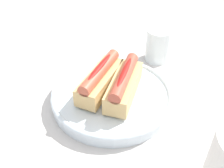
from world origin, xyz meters
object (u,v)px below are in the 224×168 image
object	(u,v)px
hotdog_back	(124,84)
serving_bowl	(112,96)
water_glass	(158,46)
hotdog_front	(100,79)

from	to	relation	value
hotdog_back	serving_bowl	bearing A→B (deg)	-77.39
water_glass	hotdog_front	bearing A→B (deg)	-9.93
serving_bowl	hotdog_front	xyz separation A→B (m)	(0.01, -0.03, 0.04)
hotdog_back	water_glass	world-z (taller)	hotdog_back
water_glass	serving_bowl	bearing A→B (deg)	-3.20
serving_bowl	hotdog_back	size ratio (longest dim) A/B	1.73
hotdog_front	hotdog_back	size ratio (longest dim) A/B	0.99
hotdog_front	water_glass	xyz separation A→B (m)	(-0.22, 0.04, -0.02)
hotdog_back	hotdog_front	bearing A→B (deg)	-77.39
serving_bowl	hotdog_back	distance (m)	0.05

